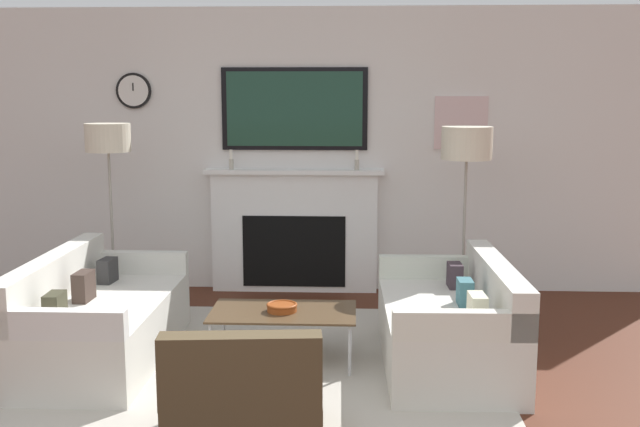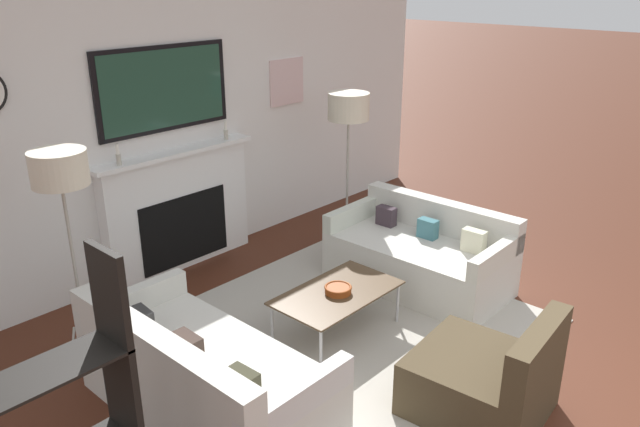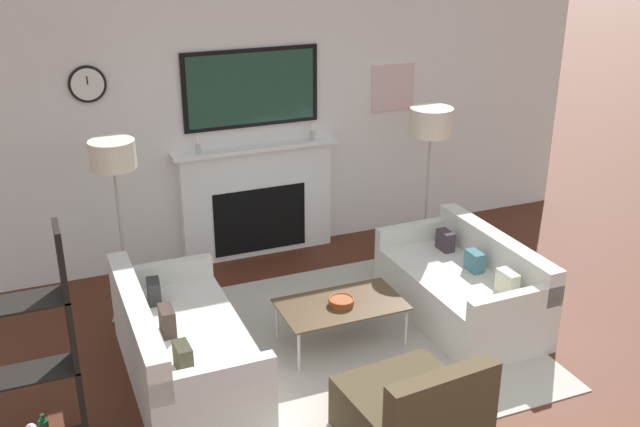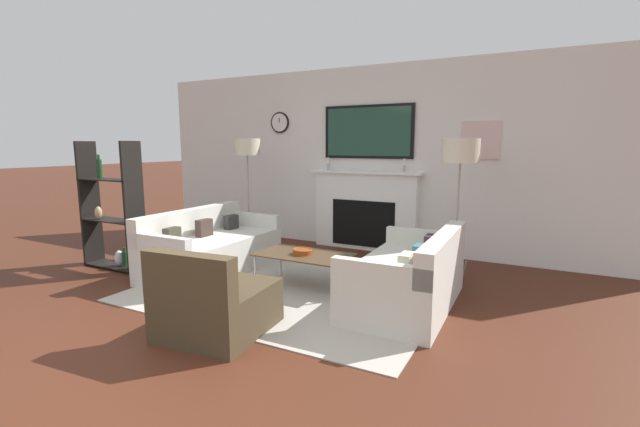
# 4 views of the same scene
# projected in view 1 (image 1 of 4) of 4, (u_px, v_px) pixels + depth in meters

# --- Properties ---
(fireplace_wall) EXTENTS (7.56, 0.28, 2.70)m
(fireplace_wall) POSITION_uv_depth(u_px,v_px,m) (295.00, 164.00, 7.19)
(fireplace_wall) COLOR silver
(fireplace_wall) RESTS_ON ground_plane
(area_rug) EXTENTS (3.14, 2.68, 0.01)m
(area_rug) POSITION_uv_depth(u_px,v_px,m) (273.00, 362.00, 5.35)
(area_rug) COLOR #ACA69A
(area_rug) RESTS_ON ground_plane
(couch_left) EXTENTS (0.86, 1.76, 0.76)m
(couch_left) POSITION_uv_depth(u_px,v_px,m) (98.00, 322.00, 5.36)
(couch_left) COLOR silver
(couch_left) RESTS_ON ground_plane
(couch_right) EXTENTS (0.89, 1.63, 0.75)m
(couch_right) POSITION_uv_depth(u_px,v_px,m) (451.00, 327.00, 5.24)
(couch_right) COLOR silver
(couch_right) RESTS_ON ground_plane
(armchair) EXTENTS (0.86, 0.91, 0.76)m
(armchair) POSITION_uv_depth(u_px,v_px,m) (245.00, 408.00, 3.97)
(armchair) COLOR #443724
(armchair) RESTS_ON ground_plane
(coffee_table) EXTENTS (1.03, 0.59, 0.38)m
(coffee_table) POSITION_uv_depth(u_px,v_px,m) (283.00, 314.00, 5.29)
(coffee_table) COLOR #4C3823
(coffee_table) RESTS_ON ground_plane
(decorative_bowl) EXTENTS (0.22, 0.22, 0.06)m
(decorative_bowl) POSITION_uv_depth(u_px,v_px,m) (282.00, 307.00, 5.26)
(decorative_bowl) COLOR #8E3D16
(decorative_bowl) RESTS_ON coffee_table
(floor_lamp_left) EXTENTS (0.38, 0.38, 1.66)m
(floor_lamp_left) POSITION_uv_depth(u_px,v_px,m) (108.00, 141.00, 6.26)
(floor_lamp_left) COLOR #9E998E
(floor_lamp_left) RESTS_ON ground_plane
(floor_lamp_right) EXTENTS (0.42, 0.42, 1.64)m
(floor_lamp_right) POSITION_uv_depth(u_px,v_px,m) (467.00, 146.00, 6.12)
(floor_lamp_right) COLOR #9E998E
(floor_lamp_right) RESTS_ON ground_plane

